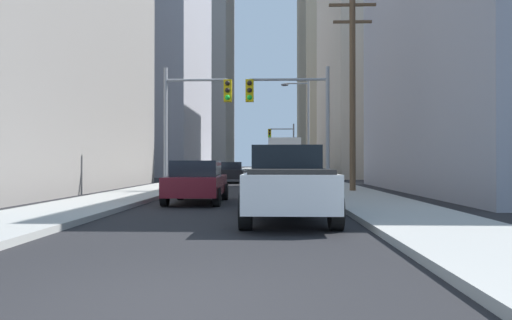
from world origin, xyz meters
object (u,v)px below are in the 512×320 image
object	(u,v)px
sedan_black	(231,172)
traffic_signal_near_left	(194,109)
sedan_maroon	(197,182)
traffic_signal_far_right	(283,141)
traffic_signal_near_right	(292,108)
city_bus	(284,158)
pickup_truck_white	(287,183)
sedan_beige	(282,181)

from	to	relation	value
sedan_black	traffic_signal_near_left	distance (m)	11.97
sedan_maroon	traffic_signal_far_right	xyz separation A→B (m)	(4.07, 36.41, 3.24)
traffic_signal_near_left	traffic_signal_far_right	world-z (taller)	same
sedan_black	traffic_signal_near_right	size ratio (longest dim) A/B	0.71
sedan_black	traffic_signal_near_right	distance (m)	12.57
city_bus	traffic_signal_near_right	world-z (taller)	traffic_signal_near_right
pickup_truck_white	traffic_signal_far_right	world-z (taller)	traffic_signal_far_right
traffic_signal_near_right	city_bus	bearing A→B (deg)	89.24
traffic_signal_near_right	traffic_signal_far_right	size ratio (longest dim) A/B	1.00
sedan_maroon	pickup_truck_white	bearing A→B (deg)	-56.83
pickup_truck_white	sedan_maroon	size ratio (longest dim) A/B	1.28
city_bus	sedan_black	size ratio (longest dim) A/B	2.71
sedan_black	traffic_signal_far_right	world-z (taller)	traffic_signal_far_right
city_bus	traffic_signal_near_left	size ratio (longest dim) A/B	1.93
sedan_black	pickup_truck_white	bearing A→B (deg)	-81.31
traffic_signal_near_right	traffic_signal_far_right	xyz separation A→B (m)	(0.42, 31.13, -0.04)
sedan_maroon	sedan_beige	world-z (taller)	same
sedan_maroon	traffic_signal_near_right	size ratio (longest dim) A/B	0.70
sedan_maroon	sedan_black	xyz separation A→B (m)	(-0.22, 16.78, 0.00)
traffic_signal_near_right	sedan_beige	bearing A→B (deg)	-97.23
sedan_maroon	traffic_signal_near_right	xyz separation A→B (m)	(3.65, 5.28, 3.28)
sedan_black	traffic_signal_far_right	distance (m)	20.35
sedan_beige	pickup_truck_white	bearing A→B (deg)	-90.26
city_bus	traffic_signal_near_right	size ratio (longest dim) A/B	1.93
traffic_signal_near_right	traffic_signal_near_left	bearing A→B (deg)	-179.99
city_bus	sedan_beige	bearing A→B (deg)	-92.00
traffic_signal_far_right	traffic_signal_near_left	bearing A→B (deg)	-99.25
city_bus	traffic_signal_far_right	distance (m)	12.41
pickup_truck_white	traffic_signal_near_left	distance (m)	11.19
sedan_maroon	traffic_signal_near_right	distance (m)	7.21
sedan_beige	traffic_signal_near_left	size ratio (longest dim) A/B	0.71
sedan_black	traffic_signal_near_left	xyz separation A→B (m)	(-0.78, -11.50, 3.25)
city_bus	traffic_signal_near_right	bearing A→B (deg)	-90.76
sedan_maroon	sedan_beige	bearing A→B (deg)	15.52
city_bus	sedan_maroon	distance (m)	24.52
city_bus	pickup_truck_white	distance (m)	28.89
sedan_beige	sedan_maroon	bearing A→B (deg)	-164.48
sedan_maroon	sedan_black	world-z (taller)	same
pickup_truck_white	sedan_black	distance (m)	21.72
sedan_maroon	sedan_black	size ratio (longest dim) A/B	0.99
city_bus	traffic_signal_far_right	bearing A→B (deg)	89.20
traffic_signal_near_left	traffic_signal_near_right	distance (m)	4.65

